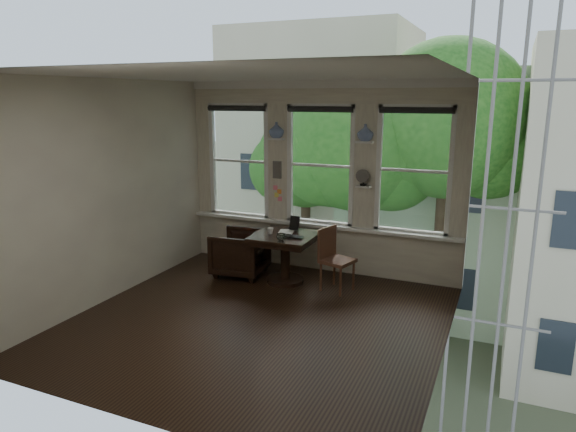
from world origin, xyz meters
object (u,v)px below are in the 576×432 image
at_px(side_chair_right, 338,260).
at_px(mug, 270,231).
at_px(armchair_left, 240,253).
at_px(laptop, 291,237).
at_px(table, 285,258).

distance_m(side_chair_right, mug, 1.11).
bearing_deg(mug, armchair_left, 172.63).
relative_size(laptop, mug, 3.40).
xyz_separation_m(armchair_left, laptop, (0.96, -0.18, 0.41)).
bearing_deg(armchair_left, laptop, 73.44).
bearing_deg(table, laptop, -44.35).
relative_size(table, side_chair_right, 0.98).
relative_size(table, armchair_left, 1.15).
bearing_deg(table, armchair_left, 178.27).
bearing_deg(side_chair_right, table, 105.18).
distance_m(armchair_left, side_chair_right, 1.63).
xyz_separation_m(table, side_chair_right, (0.83, -0.01, 0.09)).
height_order(armchair_left, laptop, laptop).
distance_m(armchair_left, laptop, 1.06).
height_order(side_chair_right, mug, side_chair_right).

